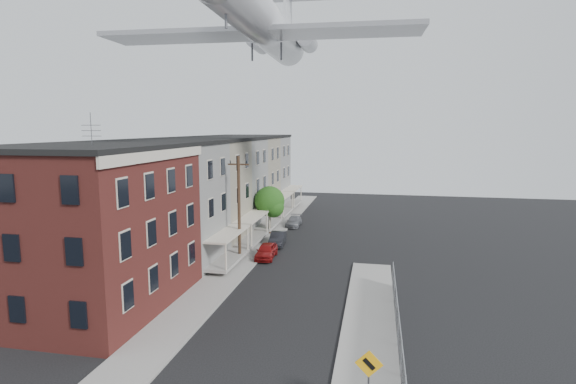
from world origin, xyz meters
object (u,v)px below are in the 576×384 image
at_px(car_mid, 278,239).
at_px(car_far, 294,221).
at_px(warning_sign, 369,372).
at_px(car_near, 266,251).
at_px(airplane, 265,26).
at_px(street_tree, 270,203).
at_px(utility_pole, 239,207).

xyz_separation_m(car_mid, car_far, (0.00, 8.68, -0.08)).
relative_size(warning_sign, car_near, 0.73).
bearing_deg(airplane, car_mid, 87.92).
xyz_separation_m(street_tree, car_near, (1.67, -8.60, -2.80)).
height_order(utility_pole, car_far, utility_pole).
height_order(car_near, car_far, car_near).
xyz_separation_m(warning_sign, street_tree, (-10.87, 28.95, 1.57)).
bearing_deg(street_tree, car_near, -79.00).
relative_size(warning_sign, airplane, 0.10).
relative_size(utility_pole, street_tree, 1.73).
relative_size(utility_pole, car_far, 2.34).
distance_m(warning_sign, car_far, 34.80).
bearing_deg(street_tree, car_far, 69.95).
distance_m(street_tree, car_mid, 5.25).
distance_m(utility_pole, car_far, 15.21).
height_order(utility_pole, car_near, utility_pole).
height_order(warning_sign, street_tree, street_tree).
relative_size(car_near, car_mid, 0.99).
bearing_deg(utility_pole, car_near, 33.47).
bearing_deg(car_mid, car_far, 84.76).
bearing_deg(car_near, warning_sign, -67.49).
bearing_deg(car_mid, street_tree, 106.95).
bearing_deg(airplane, utility_pole, -131.44).
relative_size(utility_pole, car_mid, 2.33).
distance_m(utility_pole, car_near, 4.68).
distance_m(street_tree, airplane, 18.11).
bearing_deg(warning_sign, car_mid, 110.32).
relative_size(car_far, airplane, 0.13).
relative_size(warning_sign, car_far, 0.73).
bearing_deg(car_far, utility_pole, -98.46).
height_order(car_mid, airplane, airplane).
bearing_deg(street_tree, utility_pole, -91.89).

